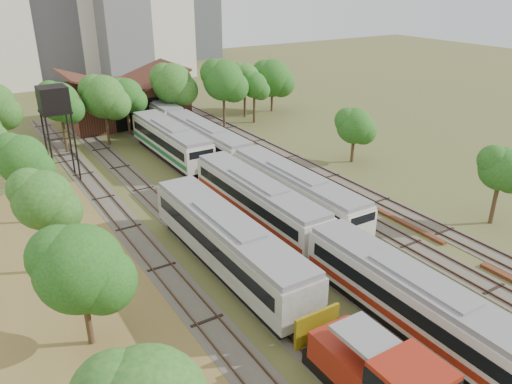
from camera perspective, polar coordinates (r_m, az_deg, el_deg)
ground at (r=32.32m, az=24.15°, el=-16.12°), size 240.00×240.00×0.00m
tracks at (r=47.44m, az=-1.36°, el=-0.75°), size 24.60×80.00×0.19m
railcar_red_set at (r=36.16m, az=7.68°, el=-5.77°), size 3.02×34.58×3.73m
railcar_green_set at (r=58.61m, az=-5.64°, el=5.93°), size 2.96×52.08×3.66m
railcar_rear at (r=58.07m, az=-9.74°, el=5.73°), size 3.24×16.07×4.01m
shunter_locomotive at (r=25.94m, az=14.16°, el=-20.11°), size 3.02×8.10×3.95m
old_grey_coach at (r=35.36m, az=-3.23°, el=-5.82°), size 3.30×18.00×4.09m
water_tower at (r=53.39m, az=-22.12°, el=9.51°), size 2.79×2.79×9.68m
rail_pile_far at (r=44.26m, az=16.88°, el=-3.59°), size 0.48×7.75×0.25m
maintenance_shed at (r=75.34m, az=-14.77°, el=10.01°), size 16.45×11.55×7.58m
tree_band_left at (r=30.05m, az=-21.73°, el=-6.67°), size 7.31×51.05×8.48m
tree_band_far at (r=68.37m, az=-9.65°, el=11.69°), size 44.02×9.30×9.25m
tree_band_right at (r=56.88m, az=10.60°, el=8.08°), size 4.48×41.57×7.22m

